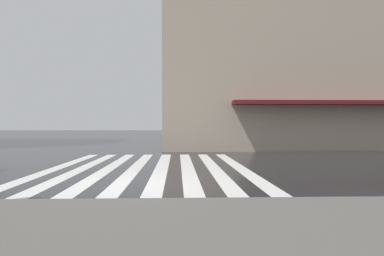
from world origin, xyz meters
The scene contains 3 objects.
ground_plane centered at (0.00, 0.00, 0.00)m, with size 220.00×220.00×0.00m, color black.
zebra_crossing centered at (4.00, -0.16, 0.00)m, with size 13.00×7.50×0.01m.
haussmann_block_corner centered at (20.77, -14.50, 8.90)m, with size 17.74×28.33×18.18m.
Camera 1 is at (-10.92, -1.26, 1.65)m, focal length 36.01 mm.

